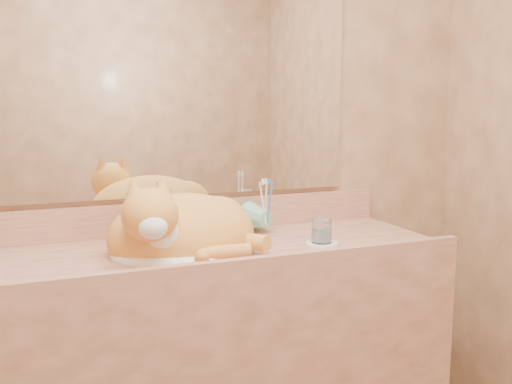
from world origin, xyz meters
name	(u,v)px	position (x,y,z in m)	size (l,w,h in m)	color
wall_back	(179,123)	(0.00, 1.00, 1.25)	(2.40, 0.02, 2.50)	brown
vanity_counter	(205,371)	(0.00, 0.72, 0.42)	(1.60, 0.55, 0.85)	#925541
mirror	(179,84)	(0.00, 0.99, 1.39)	(1.30, 0.02, 0.80)	white
sink_basin	(183,231)	(-0.07, 0.70, 0.92)	(0.45, 0.37, 0.14)	white
faucet	(170,217)	(-0.07, 0.88, 0.94)	(0.04, 0.12, 0.17)	white
cat	(180,227)	(-0.08, 0.70, 0.94)	(0.48, 0.40, 0.26)	orange
soap_dispenser	(245,212)	(0.20, 0.87, 0.93)	(0.07, 0.08, 0.17)	#7AC3A1
toothbrush_cup	(266,221)	(0.28, 0.85, 0.90)	(0.11, 0.11, 0.10)	#7AC3A1
toothbrushes	(266,201)	(0.28, 0.85, 0.97)	(0.03, 0.03, 0.21)	white
saucer	(321,244)	(0.38, 0.62, 0.85)	(0.11, 0.11, 0.01)	white
water_glass	(322,231)	(0.38, 0.62, 0.90)	(0.07, 0.07, 0.08)	silver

